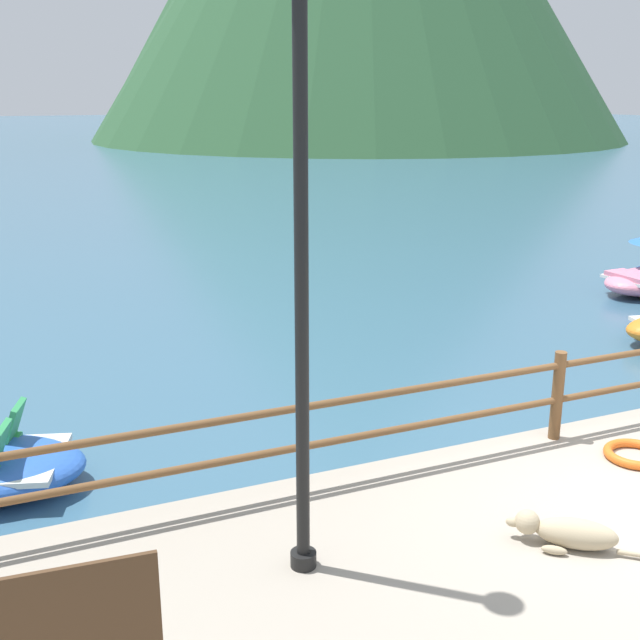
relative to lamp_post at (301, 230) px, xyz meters
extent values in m
plane|color=#38607A|center=(3.28, 39.56, -2.99)|extent=(200.00, 200.00, 0.00)
cylinder|color=brown|center=(3.28, 1.11, -2.12)|extent=(0.12, 0.12, 0.95)
cylinder|color=brown|center=(3.28, 1.11, -1.78)|extent=(23.80, 0.07, 0.07)
cylinder|color=brown|center=(3.28, 1.11, -2.16)|extent=(23.80, 0.07, 0.07)
cylinder|color=black|center=(0.00, 0.00, -0.56)|extent=(0.10, 0.10, 4.06)
cylinder|color=black|center=(0.00, 0.00, -2.53)|extent=(0.20, 0.20, 0.12)
ellipsoid|color=tan|center=(2.09, -0.61, -2.47)|extent=(0.66, 0.61, 0.24)
sphere|color=tan|center=(1.80, -0.37, -2.43)|extent=(0.20, 0.20, 0.20)
ellipsoid|color=tan|center=(1.71, -0.30, -2.45)|extent=(0.14, 0.14, 0.08)
cylinder|color=tan|center=(2.39, -0.91, -2.55)|extent=(0.19, 0.17, 0.04)
ellipsoid|color=tan|center=(2.07, -0.39, -2.55)|extent=(0.20, 0.18, 0.07)
ellipsoid|color=tan|center=(1.86, -0.63, -2.55)|extent=(0.20, 0.18, 0.07)
torus|color=orange|center=(3.71, 0.41, -2.55)|extent=(0.61, 0.61, 0.09)
cube|color=pink|center=(9.53, 6.47, -2.58)|extent=(0.56, 0.98, 0.12)
cube|color=#339956|center=(-1.92, 3.23, -2.39)|extent=(0.32, 0.44, 0.43)
cone|color=#2D5633|center=(19.52, 64.28, 7.26)|extent=(24.50, 24.50, 20.51)
camera|label=1|loc=(-1.94, -4.86, 0.90)|focal=44.03mm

